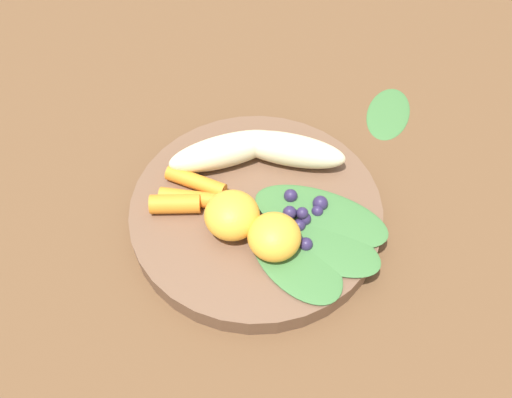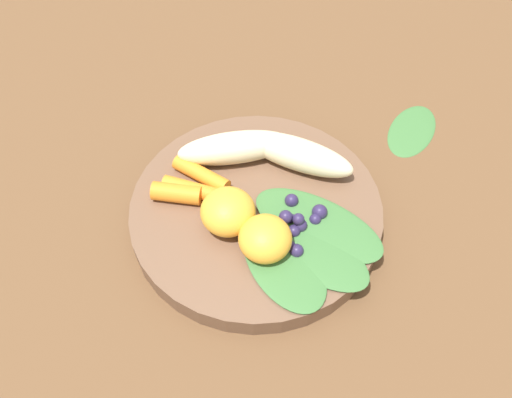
% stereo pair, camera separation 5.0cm
% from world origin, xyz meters
% --- Properties ---
extents(ground_plane, '(2.40, 2.40, 0.00)m').
position_xyz_m(ground_plane, '(0.00, 0.00, 0.00)').
color(ground_plane, brown).
extents(bowl, '(0.24, 0.24, 0.02)m').
position_xyz_m(bowl, '(0.00, 0.00, 0.01)').
color(bowl, brown).
rests_on(bowl, ground_plane).
extents(banana_peeled_left, '(0.12, 0.07, 0.03)m').
position_xyz_m(banana_peeled_left, '(0.03, -0.05, 0.04)').
color(banana_peeled_left, beige).
rests_on(banana_peeled_left, bowl).
extents(banana_peeled_right, '(0.12, 0.05, 0.03)m').
position_xyz_m(banana_peeled_right, '(-0.03, -0.06, 0.04)').
color(banana_peeled_right, beige).
rests_on(banana_peeled_right, bowl).
extents(orange_segment_near, '(0.05, 0.05, 0.03)m').
position_xyz_m(orange_segment_near, '(-0.02, 0.05, 0.04)').
color(orange_segment_near, '#F4A833').
rests_on(orange_segment_near, bowl).
extents(orange_segment_far, '(0.05, 0.05, 0.04)m').
position_xyz_m(orange_segment_far, '(0.02, 0.03, 0.04)').
color(orange_segment_far, '#F4A833').
rests_on(orange_segment_far, bowl).
extents(carrot_front, '(0.06, 0.04, 0.01)m').
position_xyz_m(carrot_front, '(0.06, -0.02, 0.03)').
color(carrot_front, orange).
rests_on(carrot_front, bowl).
extents(carrot_mid_left, '(0.06, 0.02, 0.01)m').
position_xyz_m(carrot_mid_left, '(0.06, 0.00, 0.03)').
color(carrot_mid_left, orange).
rests_on(carrot_mid_left, bowl).
extents(carrot_mid_right, '(0.05, 0.02, 0.02)m').
position_xyz_m(carrot_mid_right, '(0.07, 0.01, 0.03)').
color(carrot_mid_right, orange).
rests_on(carrot_mid_right, bowl).
extents(blueberry_pile, '(0.04, 0.06, 0.02)m').
position_xyz_m(blueberry_pile, '(-0.04, 0.02, 0.03)').
color(blueberry_pile, '#2D234C').
rests_on(blueberry_pile, bowl).
extents(coconut_shred_patch, '(0.04, 0.04, 0.00)m').
position_xyz_m(coconut_shred_patch, '(-0.05, 0.04, 0.02)').
color(coconut_shred_patch, white).
rests_on(coconut_shred_patch, bowl).
extents(kale_leaf_left, '(0.11, 0.12, 0.00)m').
position_xyz_m(kale_leaf_left, '(-0.04, 0.06, 0.02)').
color(kale_leaf_left, '#3D7038').
rests_on(kale_leaf_left, bowl).
extents(kale_leaf_right, '(0.12, 0.09, 0.00)m').
position_xyz_m(kale_leaf_right, '(-0.06, 0.04, 0.02)').
color(kale_leaf_right, '#3D7038').
rests_on(kale_leaf_right, bowl).
extents(kale_leaf_rear, '(0.14, 0.10, 0.00)m').
position_xyz_m(kale_leaf_rear, '(-0.06, 0.01, 0.02)').
color(kale_leaf_rear, '#3D7038').
rests_on(kale_leaf_rear, bowl).
extents(kale_leaf_stray, '(0.07, 0.10, 0.01)m').
position_xyz_m(kale_leaf_stray, '(-0.14, -0.15, 0.00)').
color(kale_leaf_stray, '#3D7038').
rests_on(kale_leaf_stray, ground_plane).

